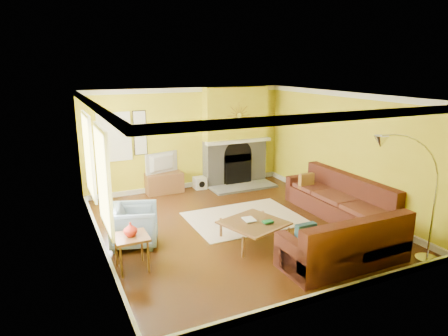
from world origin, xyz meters
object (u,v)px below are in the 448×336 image
sectional_sofa (312,209)px  coffee_table (254,232)px  armchair (135,225)px  arc_lamp (408,204)px  side_table (132,253)px  media_console (164,183)px

sectional_sofa → coffee_table: (-1.34, 0.00, -0.24)m
armchair → arc_lamp: bearing=-108.9°
coffee_table → side_table: bearing=-178.1°
sectional_sofa → media_console: size_ratio=3.79×
sectional_sofa → armchair: 3.51m
arc_lamp → side_table: bearing=155.4°
armchair → side_table: size_ratio=1.43×
sectional_sofa → arc_lamp: bearing=-78.8°
coffee_table → arc_lamp: arc_lamp is taller
sectional_sofa → armchair: (-3.41, 0.84, -0.06)m
sectional_sofa → armchair: bearing=166.2°
sectional_sofa → coffee_table: bearing=180.0°
sectional_sofa → coffee_table: 1.36m
media_console → side_table: bearing=-114.1°
side_table → media_console: bearing=65.9°
media_console → coffee_table: bearing=-79.7°
coffee_table → arc_lamp: size_ratio=0.46×
media_console → arc_lamp: (2.38, -5.57, 0.88)m
armchair → sectional_sofa: bearing=-86.6°
armchair → media_console: bearing=-9.5°
armchair → side_table: 0.95m
sectional_sofa → arc_lamp: (0.38, -1.93, 0.69)m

